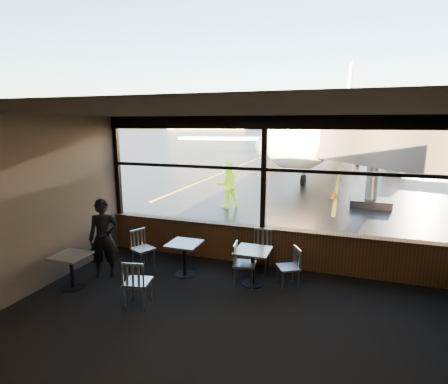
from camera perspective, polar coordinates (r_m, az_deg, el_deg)
The scene contains 29 objects.
ground_plane at distance 127.85m, azimuth 18.24°, elevation 9.14°, with size 520.00×520.00×0.00m, color black.
carpet_floor at distance 6.08m, azimuth -0.50°, elevation -22.02°, with size 8.00×6.00×0.01m, color black.
ceiling at distance 5.09m, azimuth -0.57°, elevation 13.01°, with size 8.00×6.00×0.04m, color #38332D.
wall_left at distance 7.61m, azimuth -30.33°, elevation -2.42°, with size 0.04×6.00×3.50m, color #4C453D.
wall_back at distance 2.93m, azimuth -22.00°, elevation -22.52°, with size 8.00×0.04×3.50m, color #4C453D.
window_sill at distance 8.49m, azimuth 6.27°, elevation -8.78°, with size 8.00×0.28×0.90m, color #57351A.
window_header at distance 7.98m, azimuth 6.72°, elevation 11.20°, with size 8.00×0.18×0.30m, color black.
mullion_left at distance 9.69m, azimuth -16.99°, elevation 3.95°, with size 0.12×0.12×2.60m, color black.
mullion_centre at distance 8.06m, azimuth 6.53°, elevation 3.00°, with size 0.12×0.12×2.60m, color black.
window_transom at distance 8.05m, azimuth 6.55°, elevation 3.70°, with size 8.00×0.10×0.08m, color black.
airliner at distance 30.35m, azimuth 17.44°, elevation 14.02°, with size 27.81×33.37×10.20m, color white, non-canonical shape.
jet_bridge at distance 13.46m, azimuth 27.09°, elevation 6.30°, with size 9.28×11.34×4.95m, color #2D2D30, non-canonical shape.
cafe_table_near at distance 7.47m, azimuth 4.71°, elevation -12.14°, with size 0.70×0.70×0.77m, color #A4A097, non-canonical shape.
cafe_table_mid at distance 7.93m, azimuth -6.44°, elevation -10.81°, with size 0.68×0.68×0.75m, color gray, non-canonical shape.
cafe_table_left at distance 7.94m, azimuth -23.58°, elevation -11.80°, with size 0.66×0.66×0.72m, color gray, non-canonical shape.
chair_near_e at distance 7.42m, azimuth 10.43°, elevation -12.07°, with size 0.47×0.47×0.86m, color #ADA89C, non-canonical shape.
chair_near_w at distance 7.39m, azimuth 3.40°, elevation -11.73°, with size 0.50×0.50×0.92m, color #AAA699, non-canonical shape.
chair_near_n at distance 8.10m, azimuth 5.92°, elevation -9.51°, with size 0.53×0.53×0.97m, color #AEAA9D, non-canonical shape.
chair_mid_s at distance 6.80m, azimuth -13.89°, elevation -14.13°, with size 0.51×0.51×0.94m, color #BBB6A9, non-canonical shape.
chair_mid_w at distance 8.43m, azimuth -13.06°, elevation -9.10°, with size 0.50×0.50×0.91m, color #B3AEA2, non-canonical shape.
passenger at distance 8.11m, azimuth -19.03°, elevation -7.16°, with size 0.64×0.42×1.74m, color black.
ground_crew at distance 13.89m, azimuth 0.57°, elevation 1.16°, with size 0.89×0.70×1.84m, color #BFF219.
cone_nose at distance 16.43m, azimuth 17.59°, elevation -0.23°, with size 0.34×0.34×0.47m, color #F64807.
hangar_left at distance 201.03m, azimuth -2.18°, elevation 11.80°, with size 45.00×18.00×11.00m, color silver, non-canonical shape.
hangar_mid at distance 192.81m, azimuth 18.62°, elevation 11.11°, with size 38.00×15.00×10.00m, color silver, non-canonical shape.
fuel_tank_a at distance 192.43m, azimuth 9.46°, elevation 10.94°, with size 8.00×8.00×6.00m, color silver.
fuel_tank_b at distance 191.03m, azimuth 12.47°, elevation 10.83°, with size 8.00×8.00×6.00m, color silver.
fuel_tank_c at distance 190.16m, azimuth 15.52°, elevation 10.69°, with size 8.00×8.00×6.00m, color silver.
treeline at distance 217.82m, azimuth 18.69°, elevation 11.32°, with size 360.00×3.00×12.00m, color black.
Camera 1 is at (1.68, -7.80, 3.34)m, focal length 28.00 mm.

